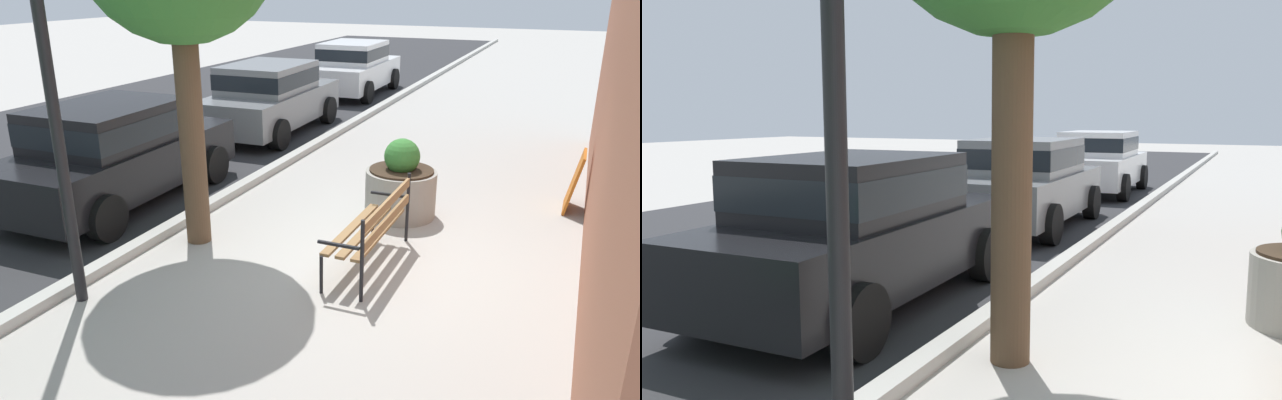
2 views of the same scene
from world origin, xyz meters
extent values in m
cube|color=#B2AFA8|center=(0.00, 2.90, 0.06)|extent=(60.00, 0.20, 0.12)
cylinder|color=brown|center=(-0.27, 2.36, 1.45)|extent=(0.32, 0.32, 2.90)
cube|color=black|center=(0.55, 4.35, 0.61)|extent=(4.13, 1.78, 0.70)
cube|color=black|center=(0.40, 4.35, 1.26)|extent=(2.16, 1.61, 0.60)
cube|color=black|center=(0.40, 4.35, 1.26)|extent=(2.17, 1.62, 0.33)
cylinder|color=black|center=(1.86, 5.23, 0.32)|extent=(0.64, 0.23, 0.64)
cylinder|color=black|center=(1.90, 3.53, 0.32)|extent=(0.64, 0.23, 0.64)
cylinder|color=black|center=(-0.80, 5.17, 0.32)|extent=(0.64, 0.23, 0.64)
cylinder|color=black|center=(-0.77, 3.47, 0.32)|extent=(0.64, 0.23, 0.64)
cube|color=slate|center=(5.55, 4.35, 0.61)|extent=(4.13, 1.78, 0.70)
cube|color=slate|center=(5.40, 4.35, 1.26)|extent=(2.16, 1.61, 0.60)
cube|color=black|center=(5.40, 4.35, 1.26)|extent=(2.17, 1.62, 0.33)
cylinder|color=black|center=(6.87, 5.23, 0.32)|extent=(0.64, 0.23, 0.64)
cylinder|color=black|center=(6.90, 3.53, 0.32)|extent=(0.64, 0.23, 0.64)
cylinder|color=black|center=(4.20, 5.17, 0.32)|extent=(0.64, 0.23, 0.64)
cylinder|color=black|center=(4.24, 3.47, 0.32)|extent=(0.64, 0.23, 0.64)
cube|color=silver|center=(10.91, 4.35, 0.61)|extent=(4.13, 1.78, 0.70)
cube|color=silver|center=(10.76, 4.35, 1.26)|extent=(2.16, 1.61, 0.60)
cube|color=black|center=(10.76, 4.35, 1.26)|extent=(2.17, 1.62, 0.33)
cylinder|color=black|center=(12.22, 5.23, 0.32)|extent=(0.64, 0.23, 0.64)
cylinder|color=black|center=(12.26, 3.53, 0.32)|extent=(0.64, 0.23, 0.64)
cylinder|color=black|center=(9.56, 5.17, 0.32)|extent=(0.64, 0.23, 0.64)
cylinder|color=black|center=(9.60, 3.47, 0.32)|extent=(0.64, 0.23, 0.64)
cylinder|color=black|center=(-2.13, 2.62, 1.80)|extent=(0.12, 0.12, 3.60)
camera|label=1|loc=(-6.42, -2.10, 3.29)|focal=33.87mm
camera|label=2|loc=(-4.78, 0.60, 1.97)|focal=35.10mm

